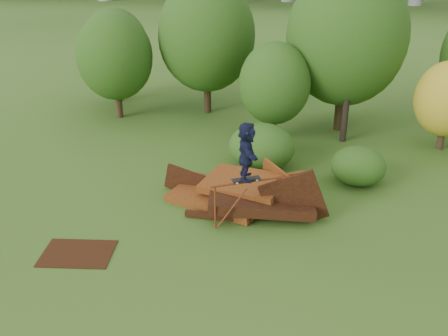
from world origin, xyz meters
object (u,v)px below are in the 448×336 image
(flat_plate, at_px, (78,253))
(utility_pole, at_px, (356,9))
(scrap_pile, at_px, (244,195))
(skater, at_px, (247,151))

(flat_plate, relative_size, utility_pole, 0.18)
(scrap_pile, bearing_deg, skater, -73.73)
(scrap_pile, height_order, utility_pole, utility_pole)
(scrap_pile, relative_size, skater, 3.29)
(skater, bearing_deg, scrap_pile, -1.24)
(scrap_pile, relative_size, utility_pole, 0.53)
(flat_plate, height_order, utility_pole, utility_pole)
(scrap_pile, bearing_deg, utility_pole, 68.24)
(flat_plate, bearing_deg, utility_pole, 58.90)
(utility_pole, bearing_deg, flat_plate, -121.10)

